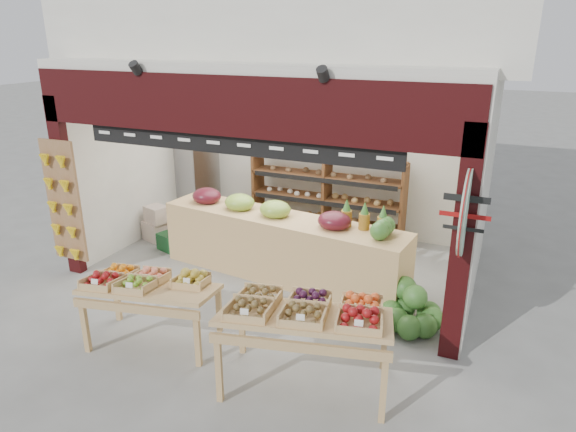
# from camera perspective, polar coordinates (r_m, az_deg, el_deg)

# --- Properties ---
(ground) EXTENTS (60.00, 60.00, 0.00)m
(ground) POSITION_cam_1_polar(r_m,az_deg,el_deg) (7.82, -2.09, -6.50)
(ground) COLOR slate
(ground) RESTS_ON ground
(shop_structure) EXTENTS (6.36, 5.12, 5.40)m
(shop_structure) POSITION_cam_1_polar(r_m,az_deg,el_deg) (8.51, 2.62, 22.86)
(shop_structure) COLOR silver
(shop_structure) RESTS_ON ground
(banana_board) EXTENTS (0.60, 0.15, 1.80)m
(banana_board) POSITION_cam_1_polar(r_m,az_deg,el_deg) (8.08, -23.76, 1.19)
(banana_board) COLOR #956443
(banana_board) RESTS_ON ground
(gift_sign) EXTENTS (0.04, 0.93, 0.92)m
(gift_sign) POSITION_cam_1_polar(r_m,az_deg,el_deg) (5.45, 19.10, 0.40)
(gift_sign) COLOR #B6E5C6
(gift_sign) RESTS_ON ground
(back_shelving) EXTENTS (2.73, 0.45, 1.71)m
(back_shelving) POSITION_cam_1_polar(r_m,az_deg,el_deg) (8.92, 4.36, 3.99)
(back_shelving) COLOR brown
(back_shelving) RESTS_ON ground
(refrigerator) EXTENTS (0.85, 0.85, 1.71)m
(refrigerator) POSITION_cam_1_polar(r_m,az_deg,el_deg) (10.08, -10.24, 4.46)
(refrigerator) COLOR #ACAEB3
(refrigerator) RESTS_ON ground
(cardboard_stack) EXTENTS (1.06, 0.75, 0.63)m
(cardboard_stack) POSITION_cam_1_polar(r_m,az_deg,el_deg) (9.11, -13.45, -1.56)
(cardboard_stack) COLOR silver
(cardboard_stack) RESTS_ON ground
(mid_counter) EXTENTS (3.84, 1.19, 1.17)m
(mid_counter) POSITION_cam_1_polar(r_m,az_deg,el_deg) (7.55, -0.83, -3.17)
(mid_counter) COLOR tan
(mid_counter) RESTS_ON ground
(display_table_left) EXTENTS (1.60, 1.10, 0.95)m
(display_table_left) POSITION_cam_1_polar(r_m,az_deg,el_deg) (6.17, -15.71, -7.29)
(display_table_left) COLOR tan
(display_table_left) RESTS_ON ground
(display_table_right) EXTENTS (1.86, 1.30, 1.07)m
(display_table_right) POSITION_cam_1_polar(r_m,az_deg,el_deg) (5.16, 2.04, -10.60)
(display_table_right) COLOR tan
(display_table_right) RESTS_ON ground
(watermelon_pile) EXTENTS (0.81, 0.76, 0.58)m
(watermelon_pile) POSITION_cam_1_polar(r_m,az_deg,el_deg) (6.57, 13.30, -10.45)
(watermelon_pile) COLOR #1C4617
(watermelon_pile) RESTS_ON ground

